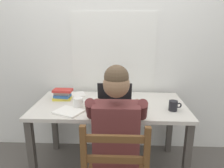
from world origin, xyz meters
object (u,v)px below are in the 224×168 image
(seated_person, at_px, (116,131))
(laptop, at_px, (114,103))
(desk, at_px, (110,112))
(book_stack_main, at_px, (62,94))
(computer_mouse, at_px, (141,110))
(coffee_mug_white, at_px, (78,103))
(landscape_photo_print, at_px, (105,98))
(coffee_mug_dark, at_px, (173,106))

(seated_person, relative_size, laptop, 3.77)
(desk, xyz_separation_m, book_stack_main, (-0.51, 0.10, 0.15))
(computer_mouse, xyz_separation_m, coffee_mug_white, (-0.59, 0.07, 0.04))
(book_stack_main, relative_size, landscape_photo_print, 1.59)
(seated_person, height_order, laptop, seated_person)
(coffee_mug_white, relative_size, book_stack_main, 0.61)
(seated_person, bearing_deg, computer_mouse, 49.60)
(book_stack_main, bearing_deg, coffee_mug_dark, -12.96)
(desk, relative_size, computer_mouse, 15.03)
(desk, relative_size, book_stack_main, 7.27)
(laptop, xyz_separation_m, landscape_photo_print, (-0.11, 0.30, -0.05))
(computer_mouse, bearing_deg, coffee_mug_white, 173.44)
(seated_person, height_order, book_stack_main, seated_person)
(desk, bearing_deg, computer_mouse, -34.41)
(seated_person, bearing_deg, desk, 99.16)
(computer_mouse, bearing_deg, landscape_photo_print, 133.56)
(computer_mouse, height_order, book_stack_main, book_stack_main)
(laptop, bearing_deg, coffee_mug_white, -179.76)
(computer_mouse, xyz_separation_m, book_stack_main, (-0.80, 0.30, 0.04))
(computer_mouse, relative_size, coffee_mug_dark, 0.85)
(desk, relative_size, coffee_mug_white, 11.95)
(desk, xyz_separation_m, landscape_photo_print, (-0.06, 0.17, 0.09))
(computer_mouse, relative_size, coffee_mug_white, 0.79)
(computer_mouse, bearing_deg, coffee_mug_dark, 9.32)
(coffee_mug_white, relative_size, coffee_mug_dark, 1.07)
(coffee_mug_white, bearing_deg, desk, 24.45)
(laptop, xyz_separation_m, coffee_mug_white, (-0.34, -0.00, -0.00))
(laptop, bearing_deg, coffee_mug_dark, -2.10)
(seated_person, height_order, coffee_mug_white, seated_person)
(seated_person, bearing_deg, coffee_mug_dark, 30.64)
(desk, bearing_deg, landscape_photo_print, 109.32)
(coffee_mug_dark, bearing_deg, coffee_mug_white, 178.80)
(desk, distance_m, computer_mouse, 0.37)
(seated_person, relative_size, coffee_mug_dark, 10.56)
(landscape_photo_print, bearing_deg, desk, -56.33)
(seated_person, xyz_separation_m, landscape_photo_print, (-0.13, 0.63, 0.06))
(coffee_mug_white, height_order, book_stack_main, book_stack_main)
(computer_mouse, distance_m, landscape_photo_print, 0.51)
(coffee_mug_dark, bearing_deg, seated_person, -149.36)
(coffee_mug_white, bearing_deg, seated_person, -41.51)
(laptop, height_order, coffee_mug_white, laptop)
(seated_person, height_order, computer_mouse, seated_person)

